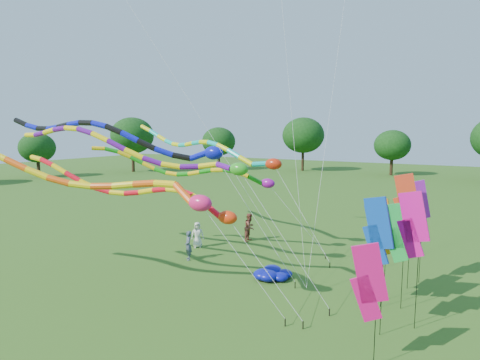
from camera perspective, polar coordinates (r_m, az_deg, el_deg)
The scene contains 20 objects.
ground at distance 16.53m, azimuth -4.49°, elevation -18.87°, with size 160.00×160.00×0.00m, color #225416.
tree_ring at distance 12.85m, azimuth -1.49°, elevation -0.48°, with size 116.85×115.09×9.70m.
tube_kite_red at distance 17.92m, azimuth -13.14°, elevation -1.83°, with size 13.68×1.66×6.55m.
tube_kite_orange at distance 17.92m, azimuth -20.94°, elevation 0.37°, with size 16.28×4.05×7.45m.
tube_kite_purple at distance 18.15m, azimuth -13.43°, elevation 3.93°, with size 14.95×2.72×8.03m.
tube_kite_blue at distance 20.85m, azimuth -15.46°, elevation 5.63°, with size 15.64×3.23×8.43m.
tube_kite_cyan at distance 25.70m, azimuth -3.71°, elevation 4.38°, with size 15.59×3.00×8.14m.
tube_kite_green at distance 22.94m, azimuth -5.38°, elevation 1.20°, with size 12.15×5.50×6.86m.
banner_pole_violet at distance 20.50m, azimuth 23.94°, elevation -3.47°, with size 1.09×0.56×4.96m.
banner_pole_magenta_a at distance 13.06m, azimuth 17.81°, elevation -13.71°, with size 1.12×0.46×3.92m.
banner_pole_blue_a at distance 17.27m, azimuth 18.95°, elevation -7.08°, with size 1.16×0.21×4.38m.
banner_pole_orange at distance 18.07m, azimuth 19.44°, elevation -6.36°, with size 1.15×0.35×4.41m.
banner_pole_red at distance 19.51m, azimuth 22.53°, elevation -2.75°, with size 1.16×0.27×5.35m.
banner_pole_green at distance 17.39m, azimuth 21.54°, elevation -7.00°, with size 1.16×0.22×4.41m.
banner_pole_magenta_b at distance 15.74m, azimuth 23.37°, elevation -5.90°, with size 1.16×0.20×5.12m.
banner_pole_blue_b at distance 14.87m, azimuth 18.98°, elevation -6.93°, with size 1.15×0.35×4.99m.
blue_nylon_heap at distance 20.15m, azimuth 4.17°, elevation -13.22°, with size 1.55×1.79×0.57m.
person_a at distance 25.16m, azimuth -6.08°, elevation -7.76°, with size 0.78×0.51×1.59m, color silver.
person_b at distance 22.89m, azimuth -7.36°, elevation -9.22°, with size 0.60×0.39×1.64m, color #475063.
person_c at distance 26.42m, azimuth 1.39°, elevation -6.73°, with size 0.89×0.69×1.83m, color brown.
Camera 1 is at (8.52, -12.18, 7.23)m, focal length 30.00 mm.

